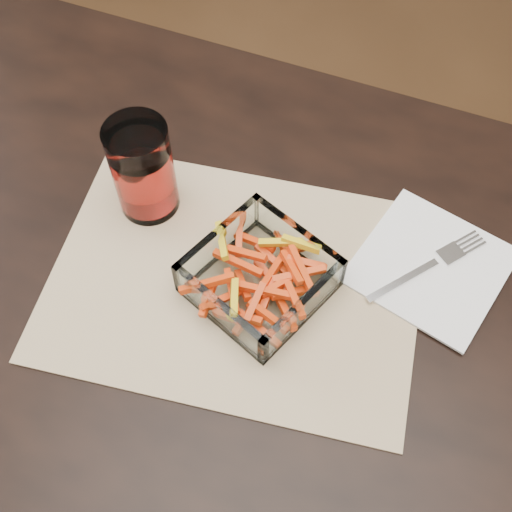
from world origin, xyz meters
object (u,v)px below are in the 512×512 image
object	(u,v)px
tumbler	(143,172)
glass_bowl	(260,278)
dining_table	(280,375)
fork	(430,265)

from	to	relation	value
tumbler	glass_bowl	bearing A→B (deg)	-20.04
glass_bowl	tumbler	world-z (taller)	tumbler
glass_bowl	tumbler	bearing A→B (deg)	159.96
dining_table	glass_bowl	xyz separation A→B (m)	(-0.05, 0.06, 0.11)
glass_bowl	tumbler	xyz separation A→B (m)	(-0.18, 0.07, 0.04)
dining_table	tumbler	xyz separation A→B (m)	(-0.24, 0.13, 0.15)
glass_bowl	fork	bearing A→B (deg)	29.42
dining_table	tumbler	distance (m)	0.31
tumbler	dining_table	bearing A→B (deg)	-28.74
dining_table	glass_bowl	size ratio (longest dim) A/B	8.56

